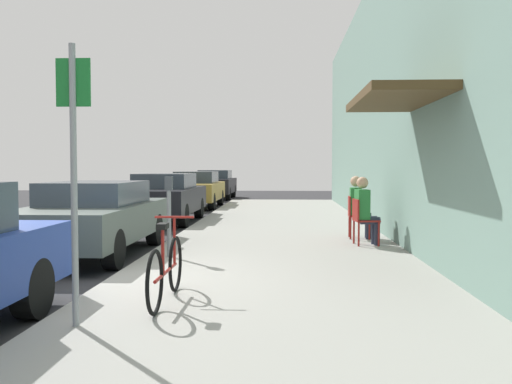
{
  "coord_description": "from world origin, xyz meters",
  "views": [
    {
      "loc": [
        2.33,
        -7.07,
        1.6
      ],
      "look_at": [
        1.63,
        6.97,
        0.96
      ],
      "focal_mm": 38.87,
      "sensor_mm": 36.0,
      "label": 1
    }
  ],
  "objects_px": {
    "parked_car_4": "(215,184)",
    "parking_meter": "(169,210)",
    "bicycle_0": "(166,269)",
    "seated_patron_1": "(358,205)",
    "cafe_chair_1": "(355,214)",
    "parked_car_2": "(164,197)",
    "cafe_chair_0": "(362,218)",
    "parked_car_3": "(196,189)",
    "parked_car_1": "(94,216)",
    "street_sign": "(74,162)",
    "seated_patron_0": "(365,208)"
  },
  "relations": [
    {
      "from": "parked_car_2",
      "to": "cafe_chair_0",
      "type": "xyz_separation_m",
      "value": [
        4.91,
        -5.24,
        -0.11
      ]
    },
    {
      "from": "parked_car_1",
      "to": "street_sign",
      "type": "distance_m",
      "value": 5.11
    },
    {
      "from": "bicycle_0",
      "to": "parked_car_2",
      "type": "bearing_deg",
      "value": 102.34
    },
    {
      "from": "bicycle_0",
      "to": "cafe_chair_1",
      "type": "distance_m",
      "value": 6.22
    },
    {
      "from": "seated_patron_0",
      "to": "seated_patron_1",
      "type": "bearing_deg",
      "value": 90.01
    },
    {
      "from": "seated_patron_0",
      "to": "seated_patron_1",
      "type": "distance_m",
      "value": 0.97
    },
    {
      "from": "parked_car_4",
      "to": "seated_patron_1",
      "type": "height_order",
      "value": "parked_car_4"
    },
    {
      "from": "parked_car_3",
      "to": "street_sign",
      "type": "height_order",
      "value": "street_sign"
    },
    {
      "from": "parked_car_1",
      "to": "seated_patron_1",
      "type": "distance_m",
      "value": 5.25
    },
    {
      "from": "bicycle_0",
      "to": "seated_patron_1",
      "type": "xyz_separation_m",
      "value": [
        2.82,
        5.56,
        0.34
      ]
    },
    {
      "from": "cafe_chair_0",
      "to": "parked_car_3",
      "type": "bearing_deg",
      "value": 113.98
    },
    {
      "from": "seated_patron_1",
      "to": "parking_meter",
      "type": "bearing_deg",
      "value": -143.53
    },
    {
      "from": "parked_car_2",
      "to": "seated_patron_0",
      "type": "xyz_separation_m",
      "value": [
        4.97,
        -5.23,
        0.08
      ]
    },
    {
      "from": "parking_meter",
      "to": "seated_patron_1",
      "type": "distance_m",
      "value": 4.26
    },
    {
      "from": "parking_meter",
      "to": "bicycle_0",
      "type": "xyz_separation_m",
      "value": [
        0.6,
        -3.03,
        -0.41
      ]
    },
    {
      "from": "cafe_chair_1",
      "to": "seated_patron_1",
      "type": "height_order",
      "value": "seated_patron_1"
    },
    {
      "from": "parked_car_3",
      "to": "bicycle_0",
      "type": "height_order",
      "value": "parked_car_3"
    },
    {
      "from": "parked_car_2",
      "to": "parking_meter",
      "type": "distance_m",
      "value": 6.97
    },
    {
      "from": "parked_car_4",
      "to": "parking_meter",
      "type": "height_order",
      "value": "parking_meter"
    },
    {
      "from": "parked_car_1",
      "to": "parked_car_2",
      "type": "bearing_deg",
      "value": 90.0
    },
    {
      "from": "parked_car_3",
      "to": "parked_car_1",
      "type": "bearing_deg",
      "value": -90.0
    },
    {
      "from": "parking_meter",
      "to": "seated_patron_1",
      "type": "relative_size",
      "value": 1.02
    },
    {
      "from": "parked_car_1",
      "to": "parking_meter",
      "type": "relative_size",
      "value": 3.33
    },
    {
      "from": "bicycle_0",
      "to": "cafe_chair_1",
      "type": "xyz_separation_m",
      "value": [
        2.76,
        5.57,
        0.14
      ]
    },
    {
      "from": "parked_car_1",
      "to": "parked_car_3",
      "type": "height_order",
      "value": "parked_car_3"
    },
    {
      "from": "parked_car_1",
      "to": "cafe_chair_0",
      "type": "relative_size",
      "value": 5.06
    },
    {
      "from": "parked_car_1",
      "to": "seated_patron_1",
      "type": "relative_size",
      "value": 3.41
    },
    {
      "from": "street_sign",
      "to": "cafe_chair_0",
      "type": "distance_m",
      "value": 6.56
    },
    {
      "from": "parked_car_1",
      "to": "seated_patron_1",
      "type": "height_order",
      "value": "seated_patron_1"
    },
    {
      "from": "cafe_chair_1",
      "to": "seated_patron_0",
      "type": "bearing_deg",
      "value": -86.46
    },
    {
      "from": "parked_car_2",
      "to": "parking_meter",
      "type": "relative_size",
      "value": 3.33
    },
    {
      "from": "parked_car_2",
      "to": "street_sign",
      "type": "bearing_deg",
      "value": -82.06
    },
    {
      "from": "street_sign",
      "to": "cafe_chair_0",
      "type": "xyz_separation_m",
      "value": [
        3.41,
        5.51,
        -1.02
      ]
    },
    {
      "from": "bicycle_0",
      "to": "street_sign",
      "type": "bearing_deg",
      "value": -125.02
    },
    {
      "from": "seated_patron_1",
      "to": "cafe_chair_1",
      "type": "bearing_deg",
      "value": 177.21
    },
    {
      "from": "parking_meter",
      "to": "cafe_chair_1",
      "type": "relative_size",
      "value": 1.52
    },
    {
      "from": "street_sign",
      "to": "cafe_chair_1",
      "type": "height_order",
      "value": "street_sign"
    },
    {
      "from": "bicycle_0",
      "to": "cafe_chair_0",
      "type": "xyz_separation_m",
      "value": [
        2.76,
        4.59,
        0.14
      ]
    },
    {
      "from": "parked_car_3",
      "to": "cafe_chair_1",
      "type": "bearing_deg",
      "value": -63.98
    },
    {
      "from": "parked_car_3",
      "to": "cafe_chair_0",
      "type": "relative_size",
      "value": 5.06
    },
    {
      "from": "parked_car_2",
      "to": "seated_patron_1",
      "type": "xyz_separation_m",
      "value": [
        4.97,
        -4.26,
        0.08
      ]
    },
    {
      "from": "seated_patron_0",
      "to": "bicycle_0",
      "type": "bearing_deg",
      "value": -121.57
    },
    {
      "from": "cafe_chair_0",
      "to": "seated_patron_1",
      "type": "relative_size",
      "value": 0.67
    },
    {
      "from": "parking_meter",
      "to": "parked_car_4",
      "type": "bearing_deg",
      "value": 94.77
    },
    {
      "from": "parking_meter",
      "to": "seated_patron_1",
      "type": "height_order",
      "value": "parking_meter"
    },
    {
      "from": "parked_car_1",
      "to": "parked_car_4",
      "type": "xyz_separation_m",
      "value": [
        0.0,
        17.72,
        0.05
      ]
    },
    {
      "from": "parking_meter",
      "to": "cafe_chair_0",
      "type": "height_order",
      "value": "parking_meter"
    },
    {
      "from": "parked_car_3",
      "to": "bicycle_0",
      "type": "distance_m",
      "value": 15.78
    },
    {
      "from": "street_sign",
      "to": "cafe_chair_0",
      "type": "bearing_deg",
      "value": 58.25
    },
    {
      "from": "parked_car_1",
      "to": "parked_car_3",
      "type": "xyz_separation_m",
      "value": [
        0.0,
        11.76,
        0.04
      ]
    }
  ]
}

